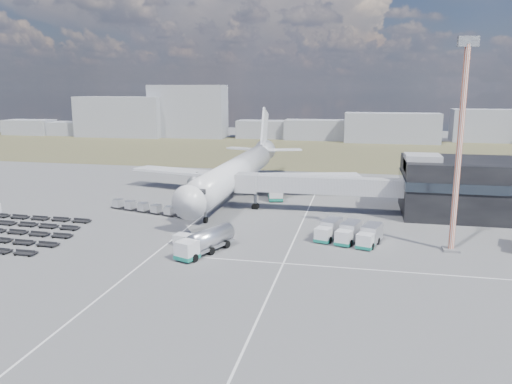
# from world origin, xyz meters

# --- Properties ---
(ground) EXTENTS (420.00, 420.00, 0.00)m
(ground) POSITION_xyz_m (0.00, 0.00, 0.00)
(ground) COLOR #565659
(ground) RESTS_ON ground
(grass_strip) EXTENTS (420.00, 90.00, 0.01)m
(grass_strip) POSITION_xyz_m (0.00, 110.00, 0.01)
(grass_strip) COLOR #47422B
(grass_strip) RESTS_ON ground
(lane_markings) EXTENTS (47.12, 110.00, 0.01)m
(lane_markings) POSITION_xyz_m (9.77, 3.00, 0.01)
(lane_markings) COLOR silver
(lane_markings) RESTS_ON ground
(terminal) EXTENTS (30.40, 16.40, 11.00)m
(terminal) POSITION_xyz_m (47.77, 23.96, 5.25)
(terminal) COLOR black
(terminal) RESTS_ON ground
(jet_bridge) EXTENTS (30.30, 3.80, 7.05)m
(jet_bridge) POSITION_xyz_m (15.90, 20.42, 5.05)
(jet_bridge) COLOR #939399
(jet_bridge) RESTS_ON ground
(airliner) EXTENTS (51.59, 64.53, 17.62)m
(airliner) POSITION_xyz_m (0.00, 32.38, 5.29)
(airliner) COLOR silver
(airliner) RESTS_ON ground
(skyline) EXTENTS (291.28, 24.31, 23.67)m
(skyline) POSITION_xyz_m (6.92, 150.53, 7.84)
(skyline) COLOR gray
(skyline) RESTS_ON ground
(fuel_tanker) EXTENTS (6.21, 10.46, 3.31)m
(fuel_tanker) POSITION_xyz_m (4.79, -6.03, 1.65)
(fuel_tanker) COLOR silver
(fuel_tanker) RESTS_ON ground
(pushback_tug) EXTENTS (3.86, 2.68, 1.56)m
(pushback_tug) POSITION_xyz_m (0.97, -3.22, 0.78)
(pushback_tug) COLOR silver
(pushback_tug) RESTS_ON ground
(catering_truck) EXTENTS (4.30, 7.39, 3.18)m
(catering_truck) POSITION_xyz_m (8.41, 29.75, 1.63)
(catering_truck) COLOR silver
(catering_truck) RESTS_ON ground
(service_trucks_near) EXTENTS (10.12, 8.71, 2.62)m
(service_trucks_near) POSITION_xyz_m (24.04, 3.31, 1.42)
(service_trucks_near) COLOR silver
(service_trucks_near) RESTS_ON ground
(uld_row) EXTENTS (17.32, 6.17, 1.60)m
(uld_row) POSITION_xyz_m (-12.09, 13.32, 0.95)
(uld_row) COLOR black
(uld_row) RESTS_ON ground
(baggage_dollies) EXTENTS (24.24, 18.85, 0.72)m
(baggage_dollies) POSITION_xyz_m (-28.97, -3.76, 0.36)
(baggage_dollies) COLOR black
(baggage_dollies) RESTS_ON ground
(floodlight_mast) EXTENTS (2.76, 2.24, 29.03)m
(floodlight_mast) POSITION_xyz_m (38.29, 2.06, 14.55)
(floodlight_mast) COLOR #B43F1C
(floodlight_mast) RESTS_ON ground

